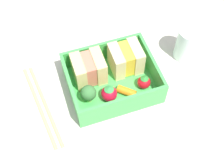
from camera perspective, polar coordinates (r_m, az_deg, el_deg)
name	(u,v)px	position (r cm, az deg, el deg)	size (l,w,h in cm)	color
ground_plane	(112,88)	(65.56, 0.00, -1.80)	(120.00, 120.00, 2.00)	beige
bento_tray	(112,84)	(64.21, 0.00, -1.04)	(17.51, 14.27, 1.20)	green
bento_rim	(112,76)	(61.77, 0.00, 0.42)	(17.51, 14.27, 4.64)	green
sandwich_left	(89,69)	(62.27, -4.26, 1.77)	(6.19, 5.61, 5.77)	#E0C67B
sandwich_center_left	(126,59)	(63.67, 2.54, 3.63)	(6.19, 5.61, 5.77)	beige
broccoli_floret	(88,93)	(59.54, -4.33, -2.72)	(3.08, 3.08, 4.20)	#86BD5D
strawberry_far_left	(109,93)	(60.35, -0.53, -2.72)	(3.18, 3.18, 3.78)	red
carrot_stick_far_left	(127,91)	(61.72, 2.67, -2.39)	(1.55, 1.55, 3.78)	orange
strawberry_left	(144,82)	(62.38, 5.87, -0.63)	(2.67, 2.67, 3.27)	red
chopstick_pair	(42,104)	(63.62, -12.71, -4.61)	(4.37, 19.94, 0.70)	tan
drinking_glass	(188,43)	(68.26, 13.71, 6.24)	(5.20, 5.20, 7.89)	white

